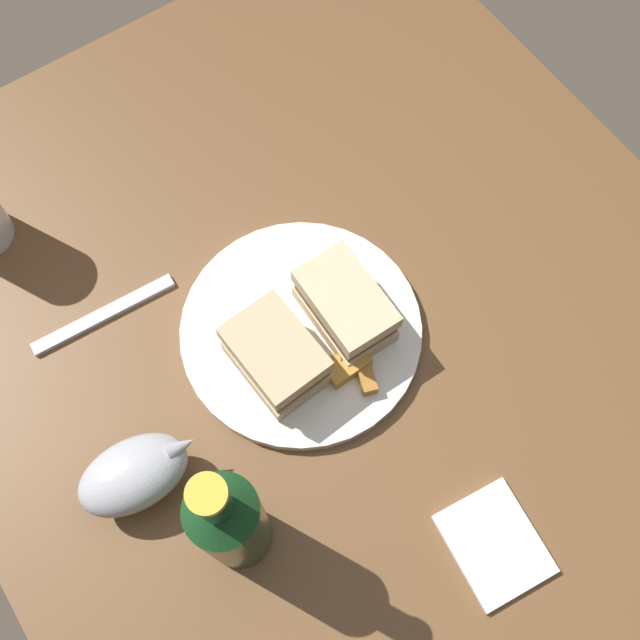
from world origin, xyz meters
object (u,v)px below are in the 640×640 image
at_px(cider_bottle, 229,522).
at_px(fork, 104,315).
at_px(sandwich_half_right, 345,306).
at_px(napkin, 494,544).
at_px(plate, 301,331).
at_px(gravy_boat, 135,474).
at_px(sandwich_half_left, 276,356).

height_order(cider_bottle, fork, cider_bottle).
bearing_deg(cider_bottle, fork, -0.40).
xyz_separation_m(sandwich_half_right, napkin, (-0.30, 0.02, -0.04)).
bearing_deg(plate, gravy_boat, 100.97).
height_order(gravy_boat, napkin, gravy_boat).
bearing_deg(cider_bottle, gravy_boat, 27.68).
height_order(plate, napkin, plate).
relative_size(gravy_boat, napkin, 1.24).
height_order(sandwich_half_left, gravy_boat, sandwich_half_left).
distance_m(plate, fork, 0.24).
height_order(sandwich_half_left, napkin, sandwich_half_left).
relative_size(sandwich_half_left, cider_bottle, 0.42).
xyz_separation_m(sandwich_half_right, gravy_boat, (-0.03, 0.29, -0.01)).
bearing_deg(plate, cider_bottle, 130.34).
xyz_separation_m(plate, cider_bottle, (-0.15, 0.18, 0.10)).
height_order(sandwich_half_left, sandwich_half_right, same).
bearing_deg(gravy_boat, napkin, -134.49).
xyz_separation_m(plate, fork, (0.15, 0.18, -0.00)).
bearing_deg(sandwich_half_right, fork, 53.71).
bearing_deg(gravy_boat, plate, -79.03).
bearing_deg(cider_bottle, sandwich_half_right, -59.32).
relative_size(sandwich_half_right, fork, 0.65).
distance_m(sandwich_half_right, cider_bottle, 0.28).
bearing_deg(napkin, sandwich_half_left, 15.53).
distance_m(cider_bottle, napkin, 0.29).
distance_m(napkin, fork, 0.51).
xyz_separation_m(cider_bottle, napkin, (-0.16, -0.22, -0.10)).
bearing_deg(plate, sandwich_half_left, 115.60).
bearing_deg(fork, plate, -36.12).
relative_size(gravy_boat, fork, 0.76).
distance_m(sandwich_half_left, fork, 0.22).
relative_size(sandwich_half_left, fork, 0.62).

